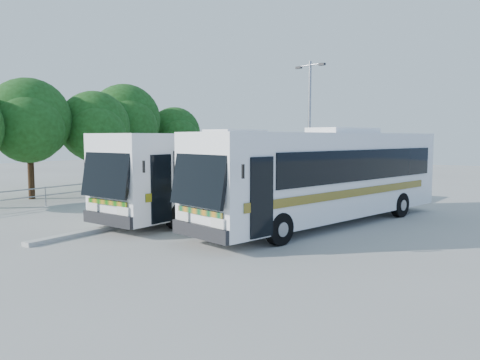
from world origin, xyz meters
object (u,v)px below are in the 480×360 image
Objects in this scene: tree_far_c at (95,126)px; tree_far_e at (175,133)px; tree_far_d at (126,120)px; coach_adjacent at (327,174)px; lamppost at (309,129)px; coach_main at (222,170)px; tree_far_b at (30,120)px.

tree_far_e is (-0.51, 8.20, -0.37)m from tree_far_c.
tree_far_c is 3.93m from tree_far_d.
lamppost reaches higher than coach_adjacent.
tree_far_d is 4.65m from tree_far_e.
coach_main is at bearing -40.76° from tree_far_e.
tree_far_d is 0.53× the size of coach_adjacent.
tree_far_b is 12.13m from tree_far_e.
tree_far_c is 16.69m from coach_adjacent.
coach_main is (12.01, 2.08, -2.53)m from tree_far_b.
tree_far_d is 13.77m from coach_main.
tree_far_e is 0.82× the size of lamppost.
tree_far_e is 16.13m from lamppost.
tree_far_d is 0.54× the size of coach_main.
tree_far_b reaches higher than coach_main.
coach_main is (11.12, -1.82, -2.22)m from tree_far_c.
coach_adjacent is at bearing -6.42° from tree_far_c.
tree_far_b is 0.95× the size of tree_far_d.
coach_main is at bearing -24.15° from tree_far_d.
tree_far_b is 15.93m from lamppost.
coach_adjacent is at bearing -39.77° from lamppost.
lamppost is at bearing 50.61° from coach_main.
tree_far_b is 4.01m from tree_far_c.
tree_far_c is 0.89× the size of lamppost.
tree_far_b is at bearing -102.91° from tree_far_c.
tree_far_c reaches higher than coach_main.
tree_far_b is at bearing -87.77° from tree_far_d.
tree_far_d is (-0.30, 7.60, 0.25)m from tree_far_b.
tree_far_c is 0.47× the size of coach_adjacent.
coach_adjacent is 1.90× the size of lamppost.
tree_far_e is 0.44× the size of coach_main.
tree_far_b reaches higher than tree_far_e.
coach_main is (11.63, -10.02, -1.85)m from tree_far_e.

